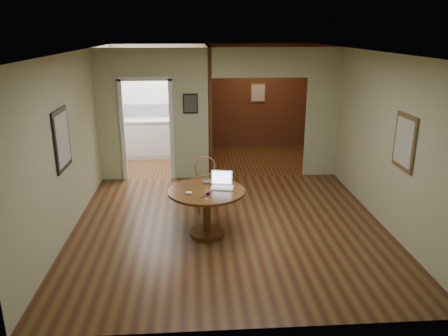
{
  "coord_description": "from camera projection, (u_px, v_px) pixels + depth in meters",
  "views": [
    {
      "loc": [
        -0.53,
        -6.38,
        3.06
      ],
      "look_at": [
        -0.1,
        -0.2,
        1.07
      ],
      "focal_mm": 35.0,
      "sensor_mm": 36.0,
      "label": 1
    }
  ],
  "objects": [
    {
      "name": "dining_table",
      "position": [
        207.0,
        202.0,
        6.65
      ],
      "size": [
        1.17,
        1.17,
        0.73
      ],
      "rotation": [
        0.0,
        0.0,
        -0.08
      ],
      "color": "brown",
      "rests_on": "ground"
    },
    {
      "name": "room_shell",
      "position": [
        197.0,
        113.0,
        9.55
      ],
      "size": [
        5.2,
        7.5,
        5.0
      ],
      "color": "silver",
      "rests_on": "ground"
    },
    {
      "name": "pen",
      "position": [
        205.0,
        197.0,
        6.32
      ],
      "size": [
        0.13,
        0.08,
        0.01
      ],
      "primitive_type": "cylinder",
      "rotation": [
        0.0,
        1.57,
        0.54
      ],
      "color": "navy",
      "rests_on": "dining_table"
    },
    {
      "name": "closed_laptop",
      "position": [
        214.0,
        182.0,
        6.87
      ],
      "size": [
        0.36,
        0.27,
        0.03
      ],
      "primitive_type": "imported",
      "rotation": [
        0.0,
        0.0,
        0.19
      ],
      "color": "silver",
      "rests_on": "dining_table"
    },
    {
      "name": "mouse",
      "position": [
        189.0,
        193.0,
        6.41
      ],
      "size": [
        0.12,
        0.07,
        0.05
      ],
      "primitive_type": "ellipsoid",
      "rotation": [
        0.0,
        0.0,
        0.09
      ],
      "color": "silver",
      "rests_on": "dining_table"
    },
    {
      "name": "open_laptop",
      "position": [
        222.0,
        183.0,
        6.7
      ],
      "size": [
        0.38,
        0.35,
        0.24
      ],
      "rotation": [
        0.0,
        0.0,
        -0.19
      ],
      "color": "silver",
      "rests_on": "dining_table"
    },
    {
      "name": "chair",
      "position": [
        206.0,
        181.0,
        7.55
      ],
      "size": [
        0.45,
        0.45,
        0.96
      ],
      "rotation": [
        0.0,
        0.0,
        0.11
      ],
      "color": "#975E35",
      "rests_on": "ground"
    },
    {
      "name": "kitchen_cabinet",
      "position": [
        161.0,
        138.0,
        10.78
      ],
      "size": [
        2.06,
        0.6,
        0.94
      ],
      "color": "white",
      "rests_on": "ground"
    },
    {
      "name": "wine_glass",
      "position": [
        208.0,
        192.0,
        6.39
      ],
      "size": [
        0.09,
        0.09,
        0.1
      ],
      "primitive_type": null,
      "color": "white",
      "rests_on": "dining_table"
    },
    {
      "name": "grocery_bag",
      "position": [
        187.0,
        113.0,
        10.63
      ],
      "size": [
        0.38,
        0.36,
        0.31
      ],
      "primitive_type": "ellipsoid",
      "rotation": [
        0.0,
        0.0,
        -0.39
      ],
      "color": "beige",
      "rests_on": "kitchen_cabinet"
    },
    {
      "name": "floor",
      "position": [
        229.0,
        227.0,
        7.03
      ],
      "size": [
        5.0,
        5.0,
        0.0
      ],
      "primitive_type": "plane",
      "color": "#421E12",
      "rests_on": "ground"
    }
  ]
}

